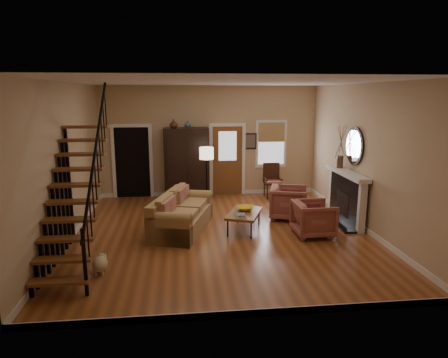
{
  "coord_description": "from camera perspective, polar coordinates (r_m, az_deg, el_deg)",
  "views": [
    {
      "loc": [
        -0.89,
        -8.46,
        3.06
      ],
      "look_at": [
        0.1,
        0.4,
        1.15
      ],
      "focal_mm": 32.0,
      "sensor_mm": 36.0,
      "label": 1
    }
  ],
  "objects": [
    {
      "name": "fireplace",
      "position": [
        10.09,
        17.29,
        -1.77
      ],
      "size": [
        0.33,
        1.95,
        2.3
      ],
      "color": "black",
      "rests_on": "ground"
    },
    {
      "name": "books",
      "position": [
        8.78,
        2.44,
        -5.2
      ],
      "size": [
        0.2,
        0.28,
        0.05
      ],
      "primitive_type": null,
      "color": "beige",
      "rests_on": "coffee_table"
    },
    {
      "name": "floor_lamp",
      "position": [
        10.85,
        -2.49,
        0.2
      ],
      "size": [
        0.46,
        0.46,
        1.66
      ],
      "primitive_type": null,
      "rotation": [
        0.0,
        0.0,
        -0.23
      ],
      "color": "black",
      "rests_on": "ground"
    },
    {
      "name": "side_chair",
      "position": [
        12.01,
        6.96,
        -0.26
      ],
      "size": [
        0.54,
        0.54,
        1.02
      ],
      "primitive_type": null,
      "color": "#3B1F12",
      "rests_on": "ground"
    },
    {
      "name": "bowl",
      "position": [
        9.22,
        3.06,
        -4.22
      ],
      "size": [
        0.38,
        0.38,
        0.09
      ],
      "primitive_type": "imported",
      "color": "yellow",
      "rests_on": "coffee_table"
    },
    {
      "name": "vase_b",
      "position": [
        11.55,
        -5.22,
        7.79
      ],
      "size": [
        0.2,
        0.2,
        0.21
      ],
      "primitive_type": "imported",
      "color": "#334C60",
      "rests_on": "armoire"
    },
    {
      "name": "coffee_table",
      "position": [
        9.15,
        2.88,
        -6.05
      ],
      "size": [
        1.01,
        1.27,
        0.43
      ],
      "primitive_type": null,
      "rotation": [
        0.0,
        0.0,
        -0.37
      ],
      "color": "brown",
      "rests_on": "ground"
    },
    {
      "name": "armchair_right",
      "position": [
        10.07,
        9.21,
        -3.35
      ],
      "size": [
        1.11,
        1.09,
        0.81
      ],
      "primitive_type": "imported",
      "rotation": [
        0.0,
        0.0,
        1.28
      ],
      "color": "maroon",
      "rests_on": "ground"
    },
    {
      "name": "staircase",
      "position": [
        7.55,
        -20.74,
        0.15
      ],
      "size": [
        0.94,
        2.8,
        3.2
      ],
      "primitive_type": null,
      "color": "brown",
      "rests_on": "ground"
    },
    {
      "name": "dog",
      "position": [
        7.39,
        -17.29,
        -11.64
      ],
      "size": [
        0.26,
        0.43,
        0.31
      ],
      "primitive_type": null,
      "rotation": [
        0.0,
        0.0,
        -0.01
      ],
      "color": "#C9BB89",
      "rests_on": "ground"
    },
    {
      "name": "sofa",
      "position": [
        9.13,
        -6.0,
        -4.86
      ],
      "size": [
        1.54,
        2.37,
        0.82
      ],
      "primitive_type": null,
      "rotation": [
        0.0,
        0.0,
        -0.29
      ],
      "color": "#A27D49",
      "rests_on": "ground"
    },
    {
      "name": "vase_a",
      "position": [
        11.54,
        -7.22,
        7.84
      ],
      "size": [
        0.24,
        0.24,
        0.25
      ],
      "primitive_type": "imported",
      "color": "#4C2619",
      "rests_on": "armoire"
    },
    {
      "name": "room",
      "position": [
        10.35,
        -3.68,
        3.43
      ],
      "size": [
        7.0,
        7.33,
        3.3
      ],
      "color": "brown",
      "rests_on": "ground"
    },
    {
      "name": "armoire",
      "position": [
        11.79,
        -5.36,
        2.21
      ],
      "size": [
        1.3,
        0.6,
        2.1
      ],
      "primitive_type": null,
      "color": "black",
      "rests_on": "ground"
    },
    {
      "name": "armchair_left",
      "position": [
        8.98,
        12.68,
        -5.55
      ],
      "size": [
        0.86,
        0.84,
        0.77
      ],
      "primitive_type": "imported",
      "rotation": [
        0.0,
        0.0,
        1.59
      ],
      "color": "maroon",
      "rests_on": "ground"
    }
  ]
}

